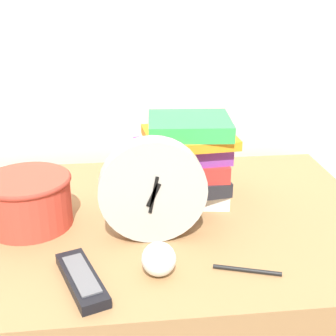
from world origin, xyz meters
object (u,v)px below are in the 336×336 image
at_px(book_stack, 182,162).
at_px(basket, 28,199).
at_px(tv_remote, 82,279).
at_px(pen, 247,270).
at_px(crumpled_paper_ball, 159,259).
at_px(desk_clock, 153,191).

xyz_separation_m(book_stack, basket, (-0.35, -0.08, -0.04)).
bearing_deg(book_stack, tv_remote, -125.38).
xyz_separation_m(book_stack, pen, (0.08, -0.31, -0.10)).
relative_size(basket, crumpled_paper_ball, 3.02).
height_order(book_stack, basket, book_stack).
relative_size(basket, pen, 1.57).
relative_size(desk_clock, book_stack, 0.86).
bearing_deg(desk_clock, basket, 161.27).
height_order(desk_clock, basket, desk_clock).
height_order(basket, pen, basket).
bearing_deg(book_stack, desk_clock, -115.94).
distance_m(book_stack, tv_remote, 0.40).
bearing_deg(book_stack, basket, -167.00).
bearing_deg(desk_clock, book_stack, 64.06).
bearing_deg(crumpled_paper_ball, book_stack, 74.38).
relative_size(book_stack, pen, 2.08).
distance_m(basket, tv_remote, 0.27).
xyz_separation_m(book_stack, crumpled_paper_ball, (-0.08, -0.30, -0.07)).
xyz_separation_m(basket, tv_remote, (0.12, -0.23, -0.05)).
xyz_separation_m(book_stack, tv_remote, (-0.22, -0.31, -0.09)).
height_order(basket, crumpled_paper_ball, basket).
bearing_deg(tv_remote, pen, 0.50).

